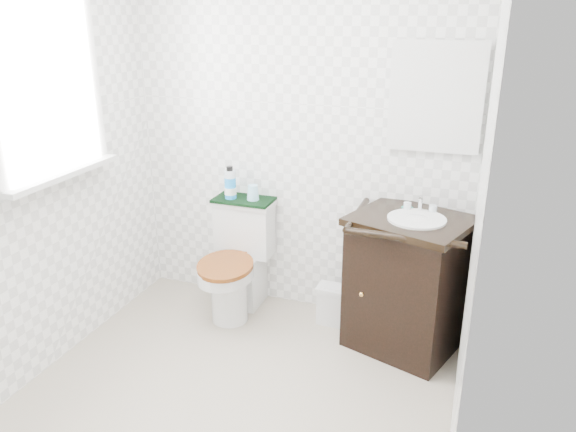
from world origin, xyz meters
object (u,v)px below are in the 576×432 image
Objects in this scene: mouthwash_bottle at (230,184)px; cup at (253,192)px; vanity at (407,280)px; trash_bin at (331,304)px; toilet at (238,265)px.

mouthwash_bottle is 0.16m from cup.
cup is at bearing 170.08° from vanity.
vanity is 3.55× the size of trash_bin.
toilet is 0.54m from mouthwash_bottle.
toilet is 0.80× the size of vanity.
vanity is 1.12m from cup.
toilet is 1.12m from vanity.
toilet is at bearing -177.11° from trash_bin.
mouthwash_bottle reaches higher than vanity.
mouthwash_bottle reaches higher than trash_bin.
mouthwash_bottle is at bearing 172.18° from vanity.
trash_bin is 2.62× the size of cup.
mouthwash_bottle reaches higher than cup.
toilet is 7.42× the size of cup.
vanity is at bearing -7.82° from mouthwash_bottle.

